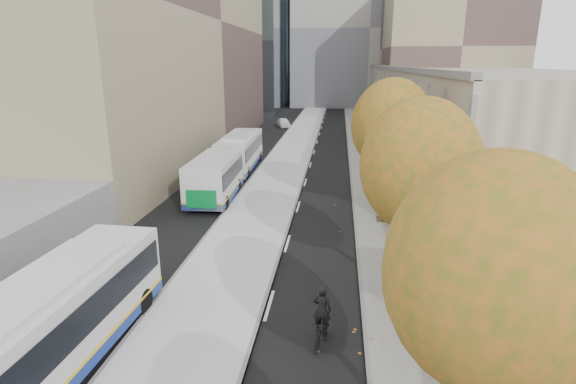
# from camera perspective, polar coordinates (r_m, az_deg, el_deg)

# --- Properties ---
(bus_platform) EXTENTS (4.25, 150.00, 0.15)m
(bus_platform) POSITION_cam_1_polar(r_m,az_deg,el_deg) (39.02, -0.51, 3.30)
(bus_platform) COLOR silver
(bus_platform) RESTS_ON ground
(sidewalk) EXTENTS (4.75, 150.00, 0.08)m
(sidewalk) POSITION_cam_1_polar(r_m,az_deg,el_deg) (38.91, 11.29, 2.90)
(sidewalk) COLOR gray
(sidewalk) RESTS_ON ground
(building_tan) EXTENTS (18.00, 92.00, 8.00)m
(building_tan) POSITION_cam_1_polar(r_m,az_deg,el_deg) (68.55, 19.24, 11.29)
(building_tan) COLOR gray
(building_tan) RESTS_ON ground
(building_midrise) EXTENTS (24.00, 46.00, 25.00)m
(building_midrise) POSITION_cam_1_polar(r_m,az_deg,el_deg) (49.69, -22.81, 19.30)
(building_midrise) COLOR gray
(building_midrise) RESTS_ON ground
(building_far_block) EXTENTS (30.00, 18.00, 30.00)m
(building_far_block) POSITION_cam_1_polar(r_m,az_deg,el_deg) (99.11, 10.04, 19.52)
(building_far_block) COLOR gray
(building_far_block) RESTS_ON ground
(bus_shelter) EXTENTS (1.90, 4.40, 2.53)m
(bus_shelter) POSITION_cam_1_polar(r_m,az_deg,el_deg) (16.00, 24.21, -9.56)
(bus_shelter) COLOR #383A3F
(bus_shelter) RESTS_ON sidewalk
(tree_b) EXTENTS (4.00, 4.00, 6.97)m
(tree_b) POSITION_cam_1_polar(r_m,az_deg,el_deg) (9.07, 24.62, -9.53)
(tree_b) COLOR #331F13
(tree_b) RESTS_ON sidewalk
(tree_c) EXTENTS (4.20, 4.20, 7.28)m
(tree_c) POSITION_cam_1_polar(r_m,az_deg,el_deg) (16.40, 16.40, 3.20)
(tree_c) COLOR #331F13
(tree_c) RESTS_ON sidewalk
(tree_d) EXTENTS (4.40, 4.40, 7.60)m
(tree_d) POSITION_cam_1_polar(r_m,az_deg,el_deg) (25.15, 13.07, 8.25)
(tree_d) COLOR #331F13
(tree_d) RESTS_ON sidewalk
(bus_far) EXTENTS (3.02, 17.10, 2.84)m
(bus_far) POSITION_cam_1_polar(r_m,az_deg,el_deg) (34.49, -7.27, 3.97)
(bus_far) COLOR silver
(bus_far) RESTS_ON ground
(cyclist) EXTENTS (0.80, 1.68, 2.08)m
(cyclist) POSITION_cam_1_polar(r_m,az_deg,el_deg) (14.89, 4.30, -16.26)
(cyclist) COLOR black
(cyclist) RESTS_ON ground
(distant_car) EXTENTS (2.51, 4.00, 1.27)m
(distant_car) POSITION_cam_1_polar(r_m,az_deg,el_deg) (63.50, -0.56, 8.80)
(distant_car) COLOR white
(distant_car) RESTS_ON ground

